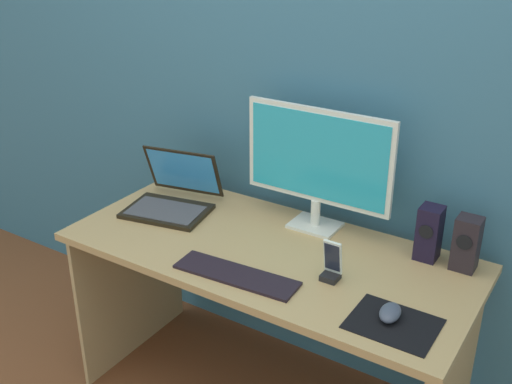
{
  "coord_description": "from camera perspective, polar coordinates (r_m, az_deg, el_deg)",
  "views": [
    {
      "loc": [
        0.98,
        -1.61,
        1.79
      ],
      "look_at": [
        -0.04,
        -0.02,
        0.93
      ],
      "focal_mm": 43.19,
      "sensor_mm": 36.0,
      "label": 1
    }
  ],
  "objects": [
    {
      "name": "wall_back",
      "position": [
        2.3,
        6.52,
        10.74
      ],
      "size": [
        6.0,
        0.04,
        2.5
      ],
      "primitive_type": "cube",
      "color": "#386A84",
      "rests_on": "ground_plane"
    },
    {
      "name": "desk",
      "position": [
        2.25,
        1.08,
        -8.44
      ],
      "size": [
        1.45,
        0.66,
        0.71
      ],
      "color": "tan",
      "rests_on": "ground_plane"
    },
    {
      "name": "monitor",
      "position": [
        2.22,
        5.73,
        2.77
      ],
      "size": [
        0.57,
        0.14,
        0.46
      ],
      "color": "silver",
      "rests_on": "desk"
    },
    {
      "name": "speaker_right",
      "position": [
        2.13,
        18.91,
        -4.54
      ],
      "size": [
        0.08,
        0.08,
        0.19
      ],
      "color": "black",
      "rests_on": "desk"
    },
    {
      "name": "speaker_near_monitor",
      "position": [
        2.15,
        15.74,
        -3.67
      ],
      "size": [
        0.07,
        0.08,
        0.19
      ],
      "color": "black",
      "rests_on": "desk"
    },
    {
      "name": "laptop",
      "position": [
        2.46,
        -7.75,
        -0.5
      ],
      "size": [
        0.37,
        0.36,
        0.22
      ],
      "color": "black",
      "rests_on": "desk"
    },
    {
      "name": "keyboard_external",
      "position": [
        2.02,
        -1.85,
        -7.68
      ],
      "size": [
        0.43,
        0.14,
        0.01
      ],
      "primitive_type": "cube",
      "rotation": [
        0.0,
        0.0,
        0.07
      ],
      "color": "black",
      "rests_on": "desk"
    },
    {
      "name": "mousepad",
      "position": [
        1.85,
        12.6,
        -11.82
      ],
      "size": [
        0.25,
        0.2,
        0.0
      ],
      "primitive_type": "cube",
      "color": "black",
      "rests_on": "desk"
    },
    {
      "name": "mouse",
      "position": [
        1.86,
        12.32,
        -10.86
      ],
      "size": [
        0.07,
        0.11,
        0.04
      ],
      "primitive_type": "ellipsoid",
      "rotation": [
        0.0,
        0.0,
        0.11
      ],
      "color": "#41485A",
      "rests_on": "mousepad"
    },
    {
      "name": "phone_in_dock",
      "position": [
        1.99,
        7.02,
        -6.82
      ],
      "size": [
        0.06,
        0.05,
        0.14
      ],
      "color": "black",
      "rests_on": "desk"
    }
  ]
}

